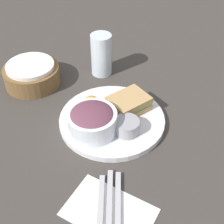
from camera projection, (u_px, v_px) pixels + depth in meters
name	position (u px, v px, depth m)	size (l,w,h in m)	color
ground_plane	(112.00, 122.00, 0.85)	(4.00, 4.00, 0.00)	#3D3833
plate	(112.00, 120.00, 0.84)	(0.28, 0.28, 0.02)	silver
sandwich	(129.00, 103.00, 0.85)	(0.13, 0.12, 0.04)	tan
salad_bowl	(92.00, 120.00, 0.78)	(0.13, 0.13, 0.07)	white
dressing_cup	(127.00, 126.00, 0.79)	(0.07, 0.07, 0.04)	#99999E
orange_wedge	(91.00, 104.00, 0.85)	(0.04, 0.04, 0.04)	orange
drink_glass	(101.00, 55.00, 0.98)	(0.07, 0.07, 0.14)	silver
bread_basket	(32.00, 74.00, 0.96)	(0.17, 0.17, 0.07)	brown
napkin	(109.00, 212.00, 0.64)	(0.12, 0.18, 0.00)	white
fork	(118.00, 211.00, 0.64)	(0.19, 0.01, 0.01)	#B2B2B7
knife	(109.00, 211.00, 0.64)	(0.20, 0.01, 0.01)	#B2B2B7
spoon	(100.00, 210.00, 0.64)	(0.18, 0.01, 0.01)	#B2B2B7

